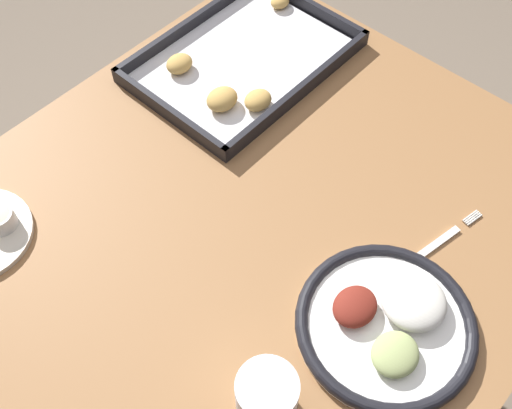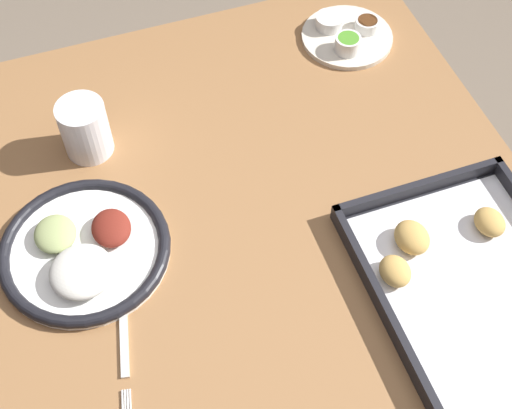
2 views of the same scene
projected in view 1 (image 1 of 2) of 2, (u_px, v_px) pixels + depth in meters
The scene contains 6 objects.
ground_plane at pixel (258, 366), 1.64m from camera, with size 8.00×8.00×0.00m, color #7A6B59.
dining_table at pixel (259, 247), 1.11m from camera, with size 1.02×0.93×0.77m.
dinner_plate at pixel (388, 322), 0.88m from camera, with size 0.27×0.27×0.05m.
fork at pixel (434, 245), 0.97m from camera, with size 0.19×0.05×0.00m.
baking_tray at pixel (241, 62), 1.20m from camera, with size 0.43×0.31×0.04m.
drinking_cup at pixel (267, 398), 0.78m from camera, with size 0.08×0.08×0.10m.
Camera 1 is at (-0.42, -0.37, 1.61)m, focal length 42.00 mm.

